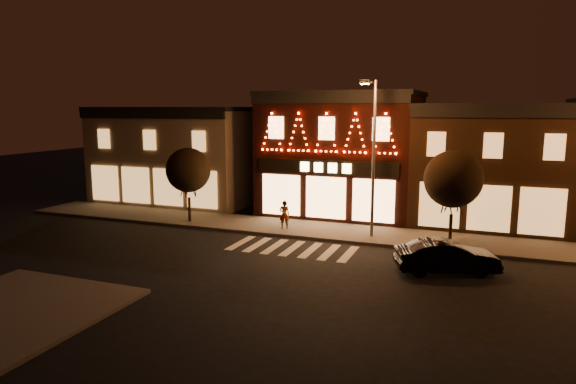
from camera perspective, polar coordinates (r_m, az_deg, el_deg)
The scene contains 11 objects.
ground at distance 22.91m, azimuth -3.05°, elevation -8.94°, with size 120.00×120.00×0.00m, color black.
sidewalk_far at distance 29.55m, azimuth 6.88°, elevation -4.60°, with size 44.00×4.00×0.15m, color #47423D.
sidewalk_near at distance 20.99m, azimuth -28.99°, elevation -11.71°, with size 7.00×7.00×0.15m, color #47423D.
building_left at distance 40.45m, azimuth -11.92°, elevation 4.23°, with size 12.20×8.28×7.30m.
building_pulp at distance 35.09m, azimuth 6.24°, elevation 4.42°, with size 10.20×8.34×8.30m.
building_right_a at distance 34.00m, azimuth 21.92°, elevation 2.95°, with size 9.20×8.28×7.50m.
streetlamp_mid at distance 27.62m, azimuth 9.53°, elevation 5.08°, with size 0.58×1.97×8.56m.
tree_left at distance 32.01m, azimuth -11.22°, elevation 2.44°, with size 2.78×2.78×4.65m.
tree_right at distance 27.21m, azimuth 18.17°, elevation 1.39°, with size 2.97×2.97×4.97m.
dark_sedan at distance 23.55m, azimuth 17.51°, elevation -6.99°, with size 1.55×4.46×1.47m, color black.
pedestrian at distance 29.92m, azimuth -0.41°, elevation -2.56°, with size 0.61×0.40×1.68m, color gray.
Camera 1 is at (8.90, -19.83, 7.25)m, focal length 31.45 mm.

